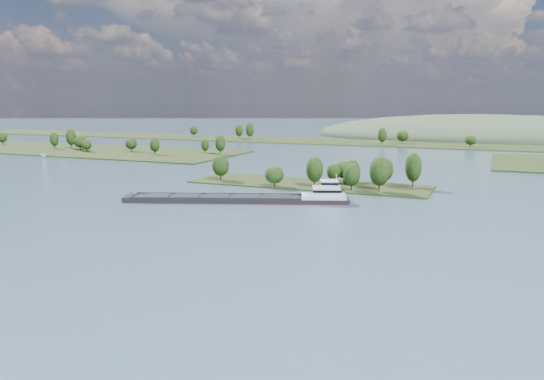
% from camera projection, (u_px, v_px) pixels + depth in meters
% --- Properties ---
extents(ground, '(1800.00, 1800.00, 0.00)m').
position_uv_depth(ground, '(246.00, 213.00, 167.44)').
color(ground, '#3B5566').
rests_on(ground, ground).
extents(tree_island, '(100.00, 32.19, 15.20)m').
position_uv_depth(tree_island, '(324.00, 177.00, 217.52)').
color(tree_island, '#233116').
rests_on(tree_island, ground).
extents(left_bank, '(300.00, 80.00, 15.36)m').
position_uv_depth(left_bank, '(45.00, 148.00, 382.15)').
color(left_bank, '#233116').
rests_on(left_bank, ground).
extents(back_shoreline, '(900.00, 60.00, 16.13)m').
position_uv_depth(back_shoreline, '(410.00, 144.00, 417.85)').
color(back_shoreline, '#233116').
rests_on(back_shoreline, ground).
extents(hill_west, '(320.00, 160.00, 44.00)m').
position_uv_depth(hill_west, '(483.00, 138.00, 489.30)').
color(hill_west, '#394B34').
rests_on(hill_west, ground).
extents(cargo_barge, '(76.75, 36.12, 10.61)m').
position_uv_depth(cargo_barge, '(252.00, 198.00, 185.10)').
color(cargo_barge, black).
rests_on(cargo_barge, ground).
extents(motorboat, '(7.19, 5.47, 2.62)m').
position_uv_depth(motorboat, '(43.00, 156.00, 323.83)').
color(motorboat, silver).
rests_on(motorboat, ground).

